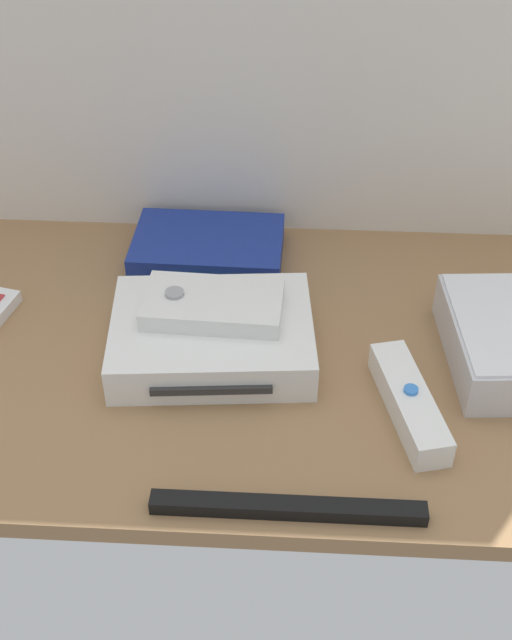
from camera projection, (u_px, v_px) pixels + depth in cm
name	position (u px, v px, depth cm)	size (l,w,h in cm)	color
ground_plane	(256.00, 356.00, 88.37)	(100.00, 48.00, 2.00)	#936D47
game_console	(212.00, 336.00, 85.97)	(22.30, 17.86, 4.40)	white
network_router	(208.00, 249.00, 99.52)	(18.25, 12.67, 3.40)	navy
remote_wand	(409.00, 402.00, 79.34)	(7.06, 15.23, 3.40)	white
remote_classic_pad	(213.00, 304.00, 84.97)	(14.74, 8.63, 2.40)	white
sensor_bar	(288.00, 508.00, 70.53)	(24.00, 1.80, 1.40)	black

